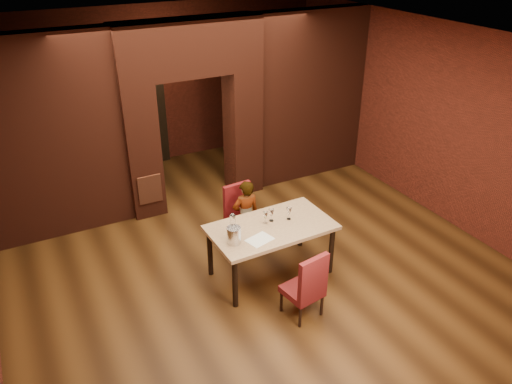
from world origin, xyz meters
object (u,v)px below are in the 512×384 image
Objects in this scene: potted_plant at (285,224)px; person_seated at (246,216)px; wine_glass_b at (271,215)px; water_bottle at (233,224)px; wine_bucket at (234,235)px; chair_near at (303,283)px; chair_far at (244,218)px; wine_glass_c at (289,213)px; wine_glass_a at (265,218)px; dining_table at (271,250)px.

person_seated is at bearing -175.36° from potted_plant.
potted_plant is at bearing -172.77° from person_seated.
wine_glass_b is 0.64m from water_bottle.
wine_bucket is at bearing -160.09° from wine_glass_b.
chair_near is at bearing 91.53° from person_seated.
person_seated is 6.16× the size of wine_glass_b.
potted_plant is at bearing 34.51° from wine_bucket.
chair_near is (-0.03, -1.75, -0.02)m from chair_far.
chair_far is 5.34× the size of wine_glass_c.
chair_near is 4.21× the size of wine_bucket.
potted_plant is at bearing 42.59° from wine_glass_a.
chair_near reaches higher than potted_plant.
wine_glass_a is (-0.04, 0.10, 0.49)m from dining_table.
chair_near is (-0.06, -0.93, 0.08)m from dining_table.
person_seated is 3.53× the size of water_bottle.
wine_bucket reaches higher than chair_far.
potted_plant is (0.75, -0.02, -0.31)m from chair_far.
wine_bucket is (-0.59, -0.23, 0.02)m from wine_glass_a.
dining_table is at bearing -171.88° from wine_glass_c.
dining_table is 1.70× the size of chair_far.
water_bottle is at bearing -149.53° from potted_plant.
wine_bucket is 0.19m from water_bottle.
water_bottle is (-0.64, -0.08, 0.07)m from wine_glass_b.
wine_glass_c is at bearing -71.40° from chair_far.
water_bottle is (-0.51, 0.97, 0.48)m from chair_near.
wine_glass_b is 0.75m from wine_bucket.
person_seated is 0.83m from wine_glass_c.
dining_table is at bearing -132.12° from potted_plant.
chair_near is at bearing -96.04° from chair_far.
wine_bucket is at bearing -169.25° from wine_glass_c.
chair_near is 1.07m from wine_bucket.
wine_bucket is at bearing -63.30° from chair_near.
person_seated reaches higher than potted_plant.
chair_far is at bearing 55.14° from water_bottle.
wine_glass_c is 0.57× the size of water_bottle.
wine_glass_b is at bearing -87.22° from chair_far.
dining_table is at bearing -93.06° from chair_far.
wine_glass_c is 0.49× the size of potted_plant.
wine_bucket is at bearing 57.79° from person_seated.
potted_plant is at bearing 46.06° from wine_glass_b.
water_bottle reaches higher than potted_plant.
person_seated is at bearing 52.31° from water_bottle.
chair_far reaches higher than chair_near.
chair_near is 0.83× the size of person_seated.
potted_plant is at bearing 61.37° from wine_glass_c.
water_bottle is at bearing -172.76° from wine_glass_b.
wine_glass_b is (0.07, 0.12, 0.50)m from dining_table.
wine_glass_b reaches higher than wine_glass_c.
potted_plant is at bearing 30.47° from water_bottle.
wine_glass_a is (0.02, 1.03, 0.41)m from chair_near.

